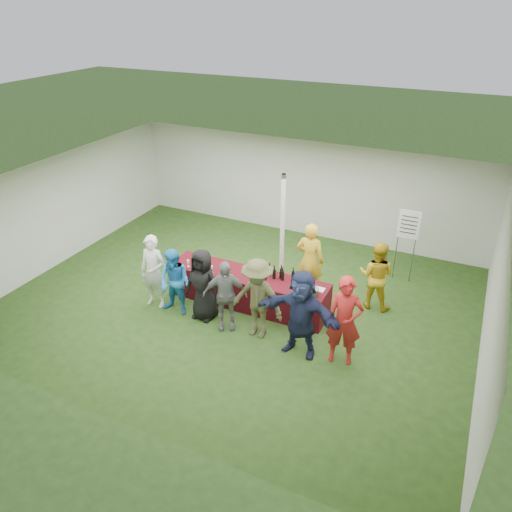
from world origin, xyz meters
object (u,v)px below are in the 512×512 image
at_px(staff_pourer, 310,260).
at_px(customer_4, 257,299).
at_px(customer_5, 301,313).
at_px(staff_back, 376,275).
at_px(dump_bucket, 312,292).
at_px(customer_6, 344,321).
at_px(customer_0, 153,272).
at_px(serving_table, 248,289).
at_px(customer_1, 175,282).
at_px(wine_list_sign, 408,230).
at_px(customer_3, 225,295).
at_px(customer_2, 203,285).

distance_m(staff_pourer, customer_4, 1.92).
height_order(customer_4, customer_5, customer_5).
xyz_separation_m(staff_back, customer_4, (-1.87, -2.04, 0.08)).
height_order(dump_bucket, customer_6, customer_6).
relative_size(dump_bucket, customer_5, 0.14).
bearing_deg(staff_back, customer_0, 25.04).
bearing_deg(staff_pourer, serving_table, 42.12).
bearing_deg(dump_bucket, staff_back, 53.36).
bearing_deg(staff_pourer, customer_1, 40.20).
xyz_separation_m(wine_list_sign, customer_1, (-4.13, -3.49, -0.57)).
xyz_separation_m(staff_back, customer_1, (-3.79, -2.05, -0.03)).
height_order(dump_bucket, customer_0, customer_0).
bearing_deg(customer_6, staff_back, 75.77).
height_order(wine_list_sign, customer_0, wine_list_sign).
bearing_deg(customer_1, customer_3, 1.92).
bearing_deg(serving_table, customer_4, -54.42).
relative_size(staff_pourer, customer_5, 1.01).
relative_size(customer_0, customer_1, 1.12).
xyz_separation_m(customer_0, customer_3, (1.80, -0.09, -0.07)).
bearing_deg(staff_back, customer_3, 39.44).
bearing_deg(customer_1, customer_6, 2.32).
relative_size(customer_1, customer_2, 0.94).
distance_m(dump_bucket, staff_pourer, 1.25).
bearing_deg(customer_5, wine_list_sign, 74.82).
height_order(customer_0, customer_6, customer_6).
distance_m(serving_table, staff_pourer, 1.52).
distance_m(staff_back, customer_5, 2.36).
xyz_separation_m(serving_table, customer_1, (-1.25, -0.95, 0.37)).
height_order(dump_bucket, customer_1, customer_1).
xyz_separation_m(customer_2, customer_3, (0.59, -0.12, -0.03)).
xyz_separation_m(dump_bucket, customer_2, (-2.17, -0.63, -0.04)).
relative_size(dump_bucket, customer_6, 0.14).
distance_m(dump_bucket, staff_back, 1.65).
distance_m(customer_5, customer_6, 0.81).
height_order(serving_table, customer_3, customer_3).
distance_m(customer_0, customer_5, 3.47).
distance_m(customer_0, customer_6, 4.27).
relative_size(dump_bucket, staff_back, 0.16).
bearing_deg(customer_4, wine_list_sign, 61.47).
height_order(serving_table, customer_6, customer_6).
bearing_deg(customer_6, staff_pourer, 113.66).
height_order(staff_back, customer_3, staff_back).
distance_m(wine_list_sign, customer_1, 5.44).
distance_m(dump_bucket, customer_2, 2.26).
bearing_deg(customer_5, staff_back, 71.27).
height_order(staff_pourer, customer_0, staff_pourer).
height_order(serving_table, staff_pourer, staff_pourer).
height_order(wine_list_sign, customer_3, wine_list_sign).
height_order(wine_list_sign, customer_1, wine_list_sign).
height_order(customer_1, customer_4, customer_4).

